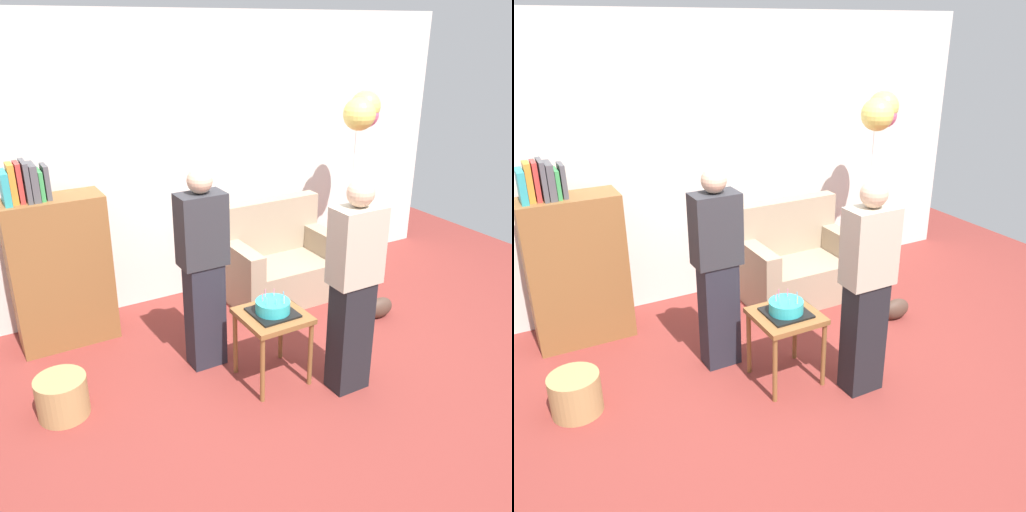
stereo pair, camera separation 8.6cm
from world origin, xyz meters
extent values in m
plane|color=maroon|center=(0.00, 0.00, 0.00)|extent=(8.00, 8.00, 0.00)
cube|color=silver|center=(0.00, 2.05, 1.35)|extent=(6.00, 0.10, 2.70)
cube|color=gray|center=(0.70, 1.41, 0.20)|extent=(1.10, 0.70, 0.40)
cube|color=gray|center=(0.70, 1.68, 0.68)|extent=(1.10, 0.16, 0.56)
cube|color=gray|center=(0.23, 1.41, 0.52)|extent=(0.16, 0.70, 0.24)
cube|color=gray|center=(1.17, 1.41, 0.52)|extent=(0.16, 0.70, 0.24)
cube|color=brown|center=(-1.36, 1.64, 0.65)|extent=(0.80, 0.36, 1.30)
cube|color=teal|center=(-1.67, 1.64, 1.43)|extent=(0.05, 0.24, 0.25)
cube|color=orange|center=(-1.62, 1.64, 1.45)|extent=(0.05, 0.16, 0.31)
cube|color=red|center=(-1.56, 1.64, 1.45)|extent=(0.04, 0.17, 0.31)
cube|color=#4C4C51|center=(-1.52, 1.64, 1.46)|extent=(0.04, 0.25, 0.31)
cube|color=#4C4C51|center=(-1.46, 1.64, 1.44)|extent=(0.05, 0.24, 0.29)
cube|color=#38934C|center=(-1.42, 1.64, 1.42)|extent=(0.03, 0.21, 0.23)
cube|color=#4C4C51|center=(-1.37, 1.64, 1.43)|extent=(0.04, 0.18, 0.27)
cube|color=brown|center=(-0.12, 0.26, 0.55)|extent=(0.48, 0.48, 0.04)
cylinder|color=brown|center=(-0.33, 0.05, 0.27)|extent=(0.04, 0.04, 0.53)
cylinder|color=brown|center=(0.09, 0.05, 0.27)|extent=(0.04, 0.04, 0.53)
cylinder|color=brown|center=(-0.33, 0.47, 0.27)|extent=(0.04, 0.04, 0.53)
cylinder|color=brown|center=(0.09, 0.47, 0.27)|extent=(0.04, 0.04, 0.53)
cube|color=black|center=(-0.12, 0.26, 0.58)|extent=(0.32, 0.32, 0.02)
cylinder|color=#2DB2B7|center=(-0.12, 0.26, 0.64)|extent=(0.26, 0.26, 0.09)
cylinder|color=#66B2E5|center=(-0.03, 0.26, 0.71)|extent=(0.01, 0.01, 0.06)
cylinder|color=#EA668C|center=(-0.07, 0.33, 0.71)|extent=(0.01, 0.01, 0.06)
cylinder|color=#EA668C|center=(-0.13, 0.35, 0.71)|extent=(0.01, 0.01, 0.06)
cylinder|color=#EA668C|center=(-0.18, 0.30, 0.71)|extent=(0.01, 0.01, 0.06)
cylinder|color=#66B2E5|center=(-0.19, 0.23, 0.71)|extent=(0.01, 0.01, 0.06)
cylinder|color=#66B2E5|center=(-0.13, 0.20, 0.70)|extent=(0.01, 0.01, 0.05)
cylinder|color=#F2CC4C|center=(-0.07, 0.19, 0.71)|extent=(0.01, 0.01, 0.06)
cube|color=#23232D|center=(-0.47, 0.72, 0.44)|extent=(0.28, 0.20, 0.88)
cube|color=#2D2D33|center=(-0.47, 0.72, 1.16)|extent=(0.36, 0.22, 0.56)
sphere|color=#D1A889|center=(-0.47, 0.72, 1.53)|extent=(0.19, 0.19, 0.19)
cube|color=black|center=(0.33, -0.10, 0.44)|extent=(0.28, 0.20, 0.88)
cube|color=#B2A893|center=(0.33, -0.10, 1.16)|extent=(0.36, 0.22, 0.56)
sphere|color=#D1A889|center=(0.33, -0.10, 1.53)|extent=(0.19, 0.19, 0.19)
cylinder|color=#A88451|center=(-1.63, 0.63, 0.15)|extent=(0.36, 0.36, 0.30)
ellipsoid|color=#473328|center=(1.27, 0.59, 0.10)|extent=(0.28, 0.14, 0.20)
cylinder|color=silver|center=(1.53, 1.41, 0.84)|extent=(0.00, 0.00, 1.68)
sphere|color=#D65B84|center=(1.61, 1.37, 1.76)|extent=(0.24, 0.24, 0.24)
sphere|color=#E5D666|center=(1.61, 1.39, 1.84)|extent=(0.29, 0.29, 0.29)
sphere|color=#E5D666|center=(1.49, 1.34, 1.78)|extent=(0.31, 0.31, 0.31)
camera|label=1|loc=(-2.03, -2.81, 2.57)|focal=38.56mm
camera|label=2|loc=(-1.95, -2.85, 2.57)|focal=38.56mm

